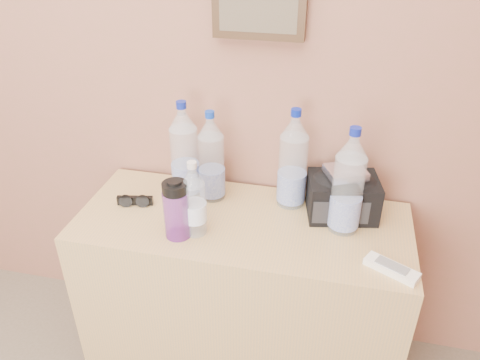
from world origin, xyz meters
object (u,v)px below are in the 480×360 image
(pet_large_b, at_px, (185,155))
(pet_small, at_px, (194,202))
(pet_large_c, at_px, (293,164))
(toiletry_bag, at_px, (343,194))
(pet_large_a, at_px, (211,161))
(dresser, at_px, (242,296))
(sunglasses, at_px, (135,201))
(ac_remote, at_px, (392,269))
(pet_large_d, at_px, (348,187))
(nalgene_bottle, at_px, (177,209))
(foil_packet, at_px, (345,172))

(pet_large_b, height_order, pet_small, pet_large_b)
(pet_large_c, xyz_separation_m, toiletry_bag, (0.18, -0.03, -0.08))
(pet_large_a, bearing_deg, pet_small, -88.94)
(pet_large_b, relative_size, toiletry_bag, 1.57)
(dresser, xyz_separation_m, pet_large_b, (-0.24, 0.13, 0.52))
(pet_large_c, bearing_deg, sunglasses, -165.90)
(pet_large_a, distance_m, toiletry_bag, 0.47)
(sunglasses, xyz_separation_m, toiletry_bag, (0.73, 0.11, 0.06))
(pet_large_c, bearing_deg, pet_large_a, -175.57)
(pet_large_c, xyz_separation_m, ac_remote, (0.34, -0.30, -0.15))
(pet_large_b, height_order, pet_large_c, same)
(dresser, relative_size, pet_large_d, 3.11)
(sunglasses, relative_size, toiletry_bag, 0.55)
(nalgene_bottle, bearing_deg, pet_small, 30.40)
(pet_large_a, xyz_separation_m, pet_large_b, (-0.10, 0.00, 0.01))
(foil_packet, bearing_deg, pet_small, -156.00)
(pet_large_a, bearing_deg, ac_remote, -23.90)
(pet_large_b, bearing_deg, toiletry_bag, -0.83)
(dresser, distance_m, pet_large_c, 0.56)
(pet_large_d, bearing_deg, foil_packet, 97.91)
(nalgene_bottle, height_order, ac_remote, nalgene_bottle)
(pet_large_a, height_order, pet_small, pet_large_a)
(pet_large_d, xyz_separation_m, pet_small, (-0.47, -0.13, -0.05))
(dresser, height_order, pet_large_a, pet_large_a)
(pet_large_c, bearing_deg, pet_large_d, -30.68)
(pet_large_a, xyz_separation_m, nalgene_bottle, (-0.05, -0.25, -0.05))
(sunglasses, relative_size, foil_packet, 1.03)
(pet_large_c, distance_m, sunglasses, 0.58)
(sunglasses, height_order, foil_packet, foil_packet)
(pet_large_d, distance_m, foil_packet, 0.08)
(pet_large_a, bearing_deg, toiletry_bag, -0.92)
(pet_large_a, bearing_deg, sunglasses, -155.99)
(pet_large_d, relative_size, nalgene_bottle, 1.78)
(pet_large_a, height_order, foil_packet, pet_large_a)
(dresser, distance_m, pet_large_a, 0.54)
(dresser, distance_m, pet_large_d, 0.62)
(dresser, bearing_deg, pet_large_a, 138.35)
(pet_large_b, relative_size, ac_remote, 2.27)
(ac_remote, bearing_deg, foil_packet, 149.30)
(pet_large_a, distance_m, foil_packet, 0.47)
(pet_large_b, relative_size, pet_small, 1.39)
(ac_remote, xyz_separation_m, foil_packet, (-0.16, 0.26, 0.16))
(foil_packet, bearing_deg, toiletry_bag, 82.57)
(dresser, height_order, pet_large_b, pet_large_b)
(pet_large_b, distance_m, foil_packet, 0.57)
(pet_large_b, distance_m, pet_large_c, 0.39)
(sunglasses, xyz_separation_m, foil_packet, (0.72, 0.10, 0.15))
(pet_large_a, height_order, toiletry_bag, pet_large_a)
(toiletry_bag, bearing_deg, sunglasses, 177.24)
(toiletry_bag, bearing_deg, dresser, -171.48)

